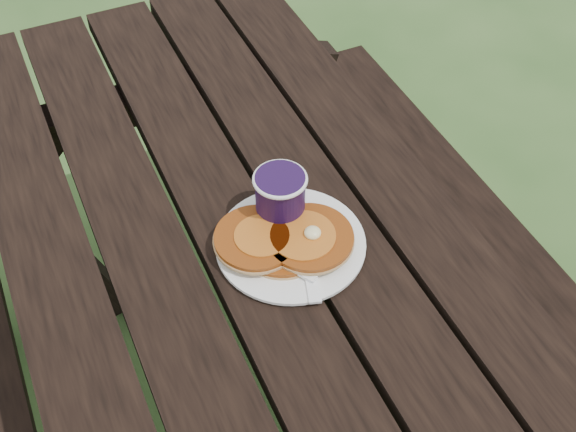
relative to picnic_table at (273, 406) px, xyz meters
name	(u,v)px	position (x,y,z in m)	size (l,w,h in m)	color
picnic_table	(273,406)	(0.00, 0.00, 0.00)	(1.36, 1.80, 0.75)	black
plate	(291,244)	(0.07, 0.07, 0.39)	(0.24, 0.24, 0.01)	white
pancake_stack	(285,239)	(0.06, 0.07, 0.41)	(0.22, 0.18, 0.04)	#8D3F0F
knife	(308,258)	(0.08, 0.03, 0.39)	(0.02, 0.18, 0.01)	white
fork	(286,265)	(0.04, 0.03, 0.40)	(0.03, 0.16, 0.01)	white
coffee_cup	(280,196)	(0.08, 0.13, 0.44)	(0.09, 0.09, 0.10)	#1F0D34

